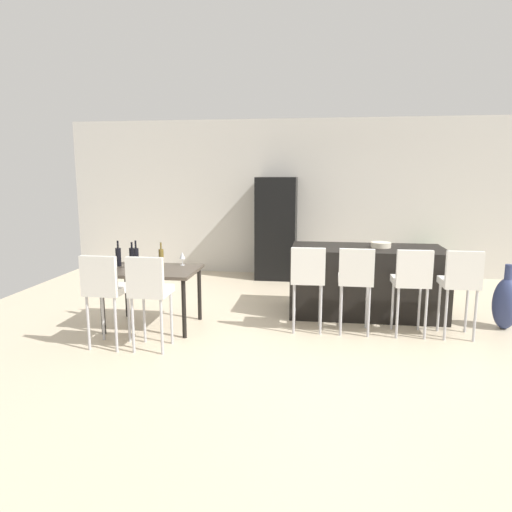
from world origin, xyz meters
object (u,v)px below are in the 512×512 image
bar_chair_middle (356,277)px  wine_glass_right (182,256)px  dining_chair_far (149,288)px  floor_vase (506,303)px  wine_bottle_corner (118,256)px  dining_chair_near (104,286)px  wine_bottle_left (132,256)px  bar_chair_right (412,278)px  refrigerator (276,228)px  dining_table (152,275)px  bar_chair_left (308,275)px  wine_bottle_end (161,258)px  kitchen_island (366,281)px  bar_chair_far (461,280)px  fruit_bowl (381,245)px  potted_plant (427,260)px  wine_bottle_middle (136,258)px

bar_chair_middle → wine_glass_right: bar_chair_middle is taller
dining_chair_far → floor_vase: bearing=17.4°
floor_vase → wine_bottle_corner: bearing=-175.6°
dining_chair_near → wine_bottle_left: (-0.10, 1.02, 0.16)m
bar_chair_right → refrigerator: 3.48m
dining_table → dining_chair_near: 0.82m
dining_table → wine_glass_right: (0.30, 0.28, 0.20)m
wine_bottle_corner → floor_vase: (4.83, 0.37, -0.53)m
bar_chair_left → wine_bottle_left: bar_chair_left is taller
wine_bottle_end → wine_glass_right: 0.30m
kitchen_island → refrigerator: bearing=124.5°
wine_bottle_left → floor_vase: (4.69, 0.26, -0.52)m
bar_chair_middle → bar_chair_right: (0.64, 0.00, 0.00)m
wine_bottle_end → wine_glass_right: wine_bottle_end is taller
bar_chair_left → wine_bottle_left: 2.28m
wine_bottle_corner → floor_vase: bearing=4.4°
wine_bottle_left → bar_chair_right: bearing=-2.7°
bar_chair_far → fruit_bowl: 1.22m
wine_bottle_end → bar_chair_far: bearing=0.3°
wine_bottle_corner → fruit_bowl: wine_bottle_corner is taller
wine_bottle_corner → bar_chair_far: bearing=-0.7°
refrigerator → wine_bottle_end: bearing=-111.4°
dining_chair_near → potted_plant: bearing=42.1°
wine_bottle_middle → floor_vase: wine_bottle_middle is taller
wine_bottle_end → wine_bottle_middle: size_ratio=0.91×
dining_chair_near → wine_bottle_end: size_ratio=3.25×
dining_chair_near → floor_vase: 4.78m
wine_bottle_end → bar_chair_middle: bearing=0.4°
dining_chair_far → fruit_bowl: dining_chair_far is taller
bar_chair_left → dining_chair_near: size_ratio=1.00×
bar_chair_left → kitchen_island: bearing=47.7°
dining_table → refrigerator: refrigerator is taller
bar_chair_left → floor_vase: size_ratio=1.29×
kitchen_island → refrigerator: refrigerator is taller
wine_bottle_left → wine_glass_right: (0.66, 0.04, 0.01)m
wine_bottle_end → dining_table: bearing=-150.2°
wine_bottle_left → dining_chair_far: bearing=-59.2°
bar_chair_right → wine_bottle_end: (-3.02, -0.02, 0.17)m
dining_chair_near → wine_bottle_corner: bearing=104.6°
bar_chair_middle → dining_table: (-2.48, -0.08, -0.04)m
wine_glass_right → bar_chair_left: bearing=-7.2°
dining_chair_near → wine_bottle_end: wine_bottle_end is taller
dining_chair_near → refrigerator: refrigerator is taller
dining_table → wine_bottle_corner: 0.55m
bar_chair_far → wine_glass_right: size_ratio=6.03×
wine_bottle_left → kitchen_island: bearing=12.7°
kitchen_island → dining_table: size_ratio=1.81×
wine_bottle_left → refrigerator: 3.21m
fruit_bowl → potted_plant: 2.37m
bar_chair_far → wine_bottle_end: wine_bottle_end is taller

